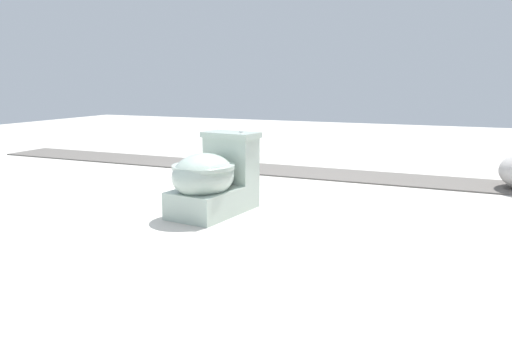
# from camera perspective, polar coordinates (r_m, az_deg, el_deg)

# --- Properties ---
(ground_plane) EXTENTS (14.00, 14.00, 0.00)m
(ground_plane) POSITION_cam_1_polar(r_m,az_deg,el_deg) (3.39, -1.35, -4.16)
(ground_plane) COLOR beige
(gravel_strip) EXTENTS (0.56, 8.00, 0.01)m
(gravel_strip) POSITION_cam_1_polar(r_m,az_deg,el_deg) (4.51, 11.75, -0.66)
(gravel_strip) COLOR #605B56
(gravel_strip) RESTS_ON ground
(toilet) EXTENTS (0.67, 0.45, 0.52)m
(toilet) POSITION_cam_1_polar(r_m,az_deg,el_deg) (3.20, -4.98, -1.03)
(toilet) COLOR #B2C6B7
(toilet) RESTS_ON ground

